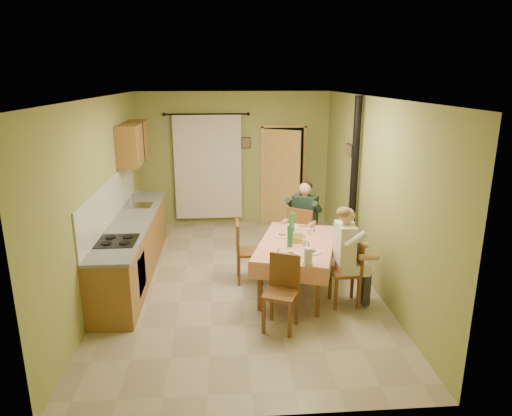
{
  "coord_description": "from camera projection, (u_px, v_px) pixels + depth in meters",
  "views": [
    {
      "loc": [
        -0.25,
        -6.57,
        3.07
      ],
      "look_at": [
        0.25,
        0.1,
        1.15
      ],
      "focal_mm": 32.0,
      "sensor_mm": 36.0,
      "label": 1
    }
  ],
  "objects": [
    {
      "name": "floor",
      "position": [
        241.0,
        280.0,
        7.16
      ],
      "size": [
        4.0,
        6.0,
        0.01
      ],
      "primitive_type": "cube",
      "color": "tan",
      "rests_on": "ground"
    },
    {
      "name": "room_shell",
      "position": [
        239.0,
        166.0,
        6.66
      ],
      "size": [
        4.04,
        6.04,
        2.82
      ],
      "color": "#99A052",
      "rests_on": "ground"
    },
    {
      "name": "kitchen_run",
      "position": [
        133.0,
        245.0,
        7.29
      ],
      "size": [
        0.64,
        3.64,
        1.56
      ],
      "color": "olive",
      "rests_on": "ground"
    },
    {
      "name": "upper_cabinets",
      "position": [
        134.0,
        143.0,
        8.12
      ],
      "size": [
        0.35,
        1.4,
        0.7
      ],
      "primitive_type": "cube",
      "color": "olive",
      "rests_on": "room_shell"
    },
    {
      "name": "curtain",
      "position": [
        208.0,
        167.0,
        9.55
      ],
      "size": [
        1.7,
        0.07,
        2.22
      ],
      "color": "black",
      "rests_on": "ground"
    },
    {
      "name": "doorway",
      "position": [
        282.0,
        176.0,
        9.69
      ],
      "size": [
        0.96,
        0.48,
        2.15
      ],
      "color": "black",
      "rests_on": "ground"
    },
    {
      "name": "dining_table",
      "position": [
        296.0,
        266.0,
        6.75
      ],
      "size": [
        1.5,
        1.97,
        0.76
      ],
      "rotation": [
        0.0,
        0.0,
        -0.29
      ],
      "color": "#F09D7B",
      "rests_on": "ground"
    },
    {
      "name": "tableware",
      "position": [
        297.0,
        240.0,
        6.52
      ],
      "size": [
        0.62,
        1.66,
        0.33
      ],
      "color": "white",
      "rests_on": "dining_table"
    },
    {
      "name": "chair_far",
      "position": [
        303.0,
        247.0,
        7.76
      ],
      "size": [
        0.62,
        0.62,
        1.01
      ],
      "rotation": [
        0.0,
        0.0,
        -0.56
      ],
      "color": "brown",
      "rests_on": "ground"
    },
    {
      "name": "chair_near",
      "position": [
        281.0,
        307.0,
        5.73
      ],
      "size": [
        0.52,
        0.52,
        0.95
      ],
      "rotation": [
        0.0,
        0.0,
        2.74
      ],
      "color": "brown",
      "rests_on": "ground"
    },
    {
      "name": "chair_right",
      "position": [
        345.0,
        285.0,
        6.35
      ],
      "size": [
        0.39,
        0.39,
        0.94
      ],
      "rotation": [
        0.0,
        0.0,
        1.59
      ],
      "color": "brown",
      "rests_on": "ground"
    },
    {
      "name": "chair_left",
      "position": [
        249.0,
        263.0,
        7.08
      ],
      "size": [
        0.41,
        0.41,
        0.96
      ],
      "rotation": [
        0.0,
        0.0,
        -1.57
      ],
      "color": "brown",
      "rests_on": "ground"
    },
    {
      "name": "man_far",
      "position": [
        304.0,
        214.0,
        7.61
      ],
      "size": [
        0.65,
        0.63,
        1.39
      ],
      "rotation": [
        0.0,
        0.0,
        -0.56
      ],
      "color": "#192D23",
      "rests_on": "chair_far"
    },
    {
      "name": "man_right",
      "position": [
        347.0,
        245.0,
        6.18
      ],
      "size": [
        0.47,
        0.58,
        1.39
      ],
      "rotation": [
        0.0,
        0.0,
        1.59
      ],
      "color": "white",
      "rests_on": "chair_right"
    },
    {
      "name": "stove_flue",
      "position": [
        352.0,
        205.0,
        7.59
      ],
      "size": [
        0.24,
        0.24,
        2.8
      ],
      "color": "black",
      "rests_on": "ground"
    },
    {
      "name": "picture_back",
      "position": [
        246.0,
        143.0,
        9.54
      ],
      "size": [
        0.19,
        0.03,
        0.23
      ],
      "primitive_type": "cube",
      "color": "black",
      "rests_on": "room_shell"
    },
    {
      "name": "picture_right",
      "position": [
        350.0,
        150.0,
        7.94
      ],
      "size": [
        0.03,
        0.31,
        0.21
      ],
      "primitive_type": "cube",
      "color": "brown",
      "rests_on": "room_shell"
    }
  ]
}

